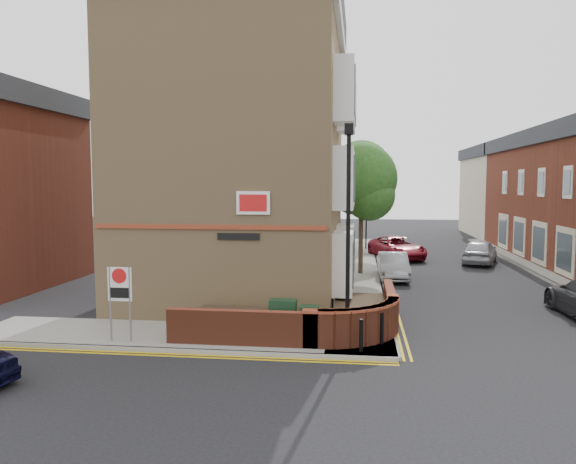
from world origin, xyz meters
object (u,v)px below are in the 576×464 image
(lamppost, at_px, (348,233))
(zone_sign, at_px, (120,290))
(silver_car_near, at_px, (393,266))
(utility_cabinet_large, at_px, (283,320))

(lamppost, distance_m, zone_sign, 6.85)
(silver_car_near, bearing_deg, utility_cabinet_large, -109.69)
(zone_sign, bearing_deg, lamppost, 6.07)
(utility_cabinet_large, distance_m, silver_car_near, 12.41)
(utility_cabinet_large, xyz_separation_m, silver_car_near, (3.91, 11.78, -0.07))
(lamppost, relative_size, utility_cabinet_large, 5.25)
(utility_cabinet_large, distance_m, zone_sign, 4.86)
(lamppost, distance_m, silver_car_near, 12.35)
(utility_cabinet_large, bearing_deg, zone_sign, -170.31)
(silver_car_near, bearing_deg, zone_sign, -125.70)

